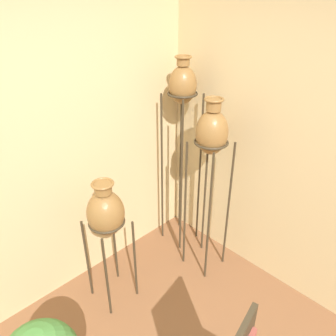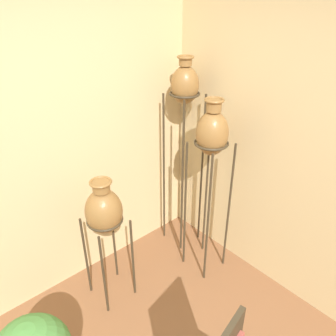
# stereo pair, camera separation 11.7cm
# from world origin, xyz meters

# --- Properties ---
(wall_back) EXTENTS (7.42, 0.06, 2.70)m
(wall_back) POSITION_xyz_m (0.00, 1.74, 1.35)
(wall_back) COLOR #D1B784
(wall_back) RESTS_ON ground_plane
(vase_stand_tall) EXTENTS (0.28, 0.28, 1.91)m
(vase_stand_tall) POSITION_xyz_m (1.49, 1.44, 1.58)
(vase_stand_tall) COLOR #382D1E
(vase_stand_tall) RESTS_ON ground_plane
(vase_stand_medium) EXTENTS (0.30, 0.30, 1.66)m
(vase_stand_medium) POSITION_xyz_m (1.39, 1.01, 1.34)
(vase_stand_medium) COLOR #382D1E
(vase_stand_medium) RESTS_ON ground_plane
(vase_stand_short) EXTENTS (0.30, 0.30, 1.15)m
(vase_stand_short) POSITION_xyz_m (0.52, 1.30, 0.87)
(vase_stand_short) COLOR #382D1E
(vase_stand_short) RESTS_ON ground_plane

